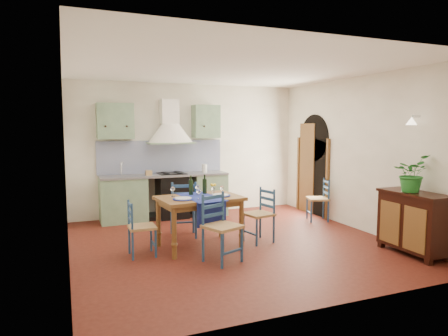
{
  "coord_description": "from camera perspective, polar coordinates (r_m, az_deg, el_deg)",
  "views": [
    {
      "loc": [
        -2.51,
        -5.83,
        1.9
      ],
      "look_at": [
        -0.04,
        0.3,
        1.21
      ],
      "focal_mm": 32.0,
      "sensor_mm": 36.0,
      "label": 1
    }
  ],
  "objects": [
    {
      "name": "sideboard",
      "position": [
        6.59,
        25.44,
        -6.79
      ],
      "size": [
        0.5,
        1.05,
        0.94
      ],
      "color": "black",
      "rests_on": "ground"
    },
    {
      "name": "chair_right",
      "position": [
        6.63,
        5.19,
        -6.63
      ],
      "size": [
        0.49,
        0.49,
        0.88
      ],
      "color": "navy",
      "rests_on": "ground"
    },
    {
      "name": "dining_table",
      "position": [
        6.26,
        -3.47,
        -4.97
      ],
      "size": [
        1.34,
        1.03,
        1.12
      ],
      "color": "brown",
      "rests_on": "ground"
    },
    {
      "name": "chair_spare",
      "position": [
        8.28,
        13.44,
        -4.34
      ],
      "size": [
        0.5,
        0.5,
        0.85
      ],
      "color": "navy",
      "rests_on": "ground"
    },
    {
      "name": "right_wall",
      "position": [
        7.92,
        17.37,
        1.64
      ],
      "size": [
        0.26,
        5.0,
        2.8
      ],
      "color": "white",
      "rests_on": "ground"
    },
    {
      "name": "chair_far",
      "position": [
        6.91,
        -5.82,
        -5.71
      ],
      "size": [
        0.54,
        0.54,
        0.97
      ],
      "color": "navy",
      "rests_on": "ground"
    },
    {
      "name": "chair_near",
      "position": [
        5.65,
        -0.47,
        -8.4
      ],
      "size": [
        0.58,
        0.58,
        0.96
      ],
      "color": "navy",
      "rests_on": "ground"
    },
    {
      "name": "left_wall",
      "position": [
        5.85,
        -21.73,
        0.66
      ],
      "size": [
        0.04,
        5.0,
        2.8
      ],
      "primitive_type": "cube",
      "color": "white",
      "rests_on": "ground"
    },
    {
      "name": "ceiling",
      "position": [
        6.41,
        1.4,
        14.09
      ],
      "size": [
        5.0,
        5.0,
        0.01
      ],
      "primitive_type": "cube",
      "color": "white",
      "rests_on": "back_wall"
    },
    {
      "name": "chair_left",
      "position": [
        6.02,
        -11.92,
        -8.34
      ],
      "size": [
        0.38,
        0.38,
        0.82
      ],
      "color": "navy",
      "rests_on": "ground"
    },
    {
      "name": "potted_plant",
      "position": [
        6.47,
        25.15,
        -0.69
      ],
      "size": [
        0.62,
        0.59,
        0.55
      ],
      "primitive_type": "imported",
      "rotation": [
        0.0,
        0.0,
        0.38
      ],
      "color": "#207227",
      "rests_on": "sideboard"
    },
    {
      "name": "floor",
      "position": [
        6.63,
        1.34,
        -10.67
      ],
      "size": [
        5.0,
        5.0,
        0.0
      ],
      "primitive_type": "plane",
      "color": "#41140E",
      "rests_on": "ground"
    },
    {
      "name": "back_wall",
      "position": [
        8.42,
        -7.77,
        0.14
      ],
      "size": [
        5.0,
        0.96,
        2.8
      ],
      "color": "white",
      "rests_on": "ground"
    }
  ]
}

